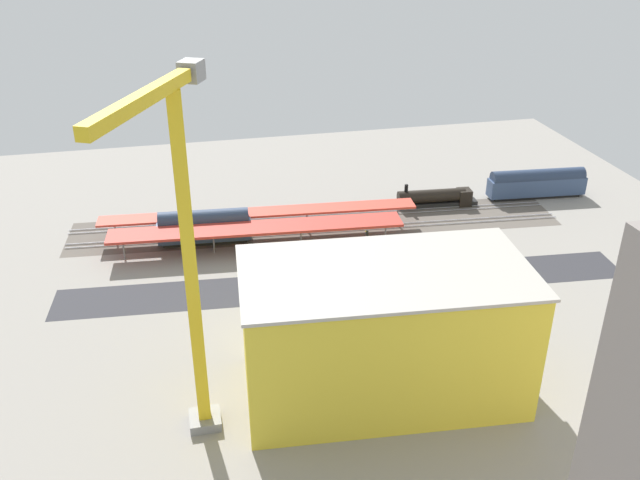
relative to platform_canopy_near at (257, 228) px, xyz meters
name	(u,v)px	position (x,y,z in m)	size (l,w,h in m)	color
ground_plane	(343,276)	(-12.17, 12.11, -4.14)	(144.50, 144.50, 0.00)	gray
rail_bed	(317,224)	(-12.17, -7.65, -4.14)	(90.31, 13.79, 0.01)	#5B544C
street_asphalt	(347,284)	(-12.17, 14.61, -4.14)	(90.31, 9.00, 0.01)	#2D2D33
track_rails	(317,223)	(-12.17, -7.65, -3.96)	(90.06, 14.23, 0.12)	#9E9EA8
platform_canopy_near	(257,228)	(0.00, 0.00, 0.00)	(50.39, 9.22, 4.40)	#B73328
platform_canopy_far	(260,212)	(-1.32, -6.08, 0.07)	(56.66, 8.37, 4.45)	#C63D2D
locomotive	(438,198)	(-37.06, -10.54, -2.39)	(16.03, 3.77, 4.96)	black
passenger_coach	(537,183)	(-58.18, -10.54, -1.03)	(20.11, 4.66, 5.95)	black
freight_coach_far	(204,226)	(8.73, -4.76, -0.89)	(16.36, 4.31, 6.19)	black
parked_car_0	(488,254)	(-37.44, 11.59, -3.35)	(4.48, 2.14, 1.78)	black
parked_car_1	(449,257)	(-30.70, 11.01, -3.43)	(4.87, 2.07, 1.60)	black
parked_car_2	(407,263)	(-23.10, 11.47, -3.42)	(4.72, 2.00, 1.59)	black
parked_car_3	(366,266)	(-16.27, 11.06, -3.40)	(4.64, 2.11, 1.67)	black
parked_car_4	(324,272)	(-9.15, 11.47, -3.36)	(4.57, 2.16, 1.73)	black
construction_building	(383,333)	(-9.75, 40.36, 4.14)	(33.05, 16.94, 16.56)	yellow
construction_roof_slab	(386,272)	(-9.75, 40.36, 12.63)	(33.65, 17.54, 0.40)	#ADA89E
tower_crane	(185,253)	(12.46, 42.90, 18.97)	(10.56, 19.74, 41.05)	gray
box_truck_0	(438,312)	(-22.05, 27.91, -2.47)	(9.40, 3.89, 3.44)	black
street_tree_0	(434,259)	(-24.66, 19.07, 1.12)	(4.30, 4.30, 7.46)	brown
street_tree_1	(467,264)	(-29.81, 19.74, 0.11)	(4.70, 4.70, 6.62)	brown
street_tree_2	(308,279)	(-4.90, 19.07, 0.18)	(4.13, 4.13, 6.43)	brown
street_tree_3	(367,269)	(-13.89, 19.43, 0.98)	(4.39, 4.39, 7.33)	brown
traffic_light	(367,243)	(-16.60, 9.86, 0.27)	(0.50, 0.36, 6.66)	#333333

